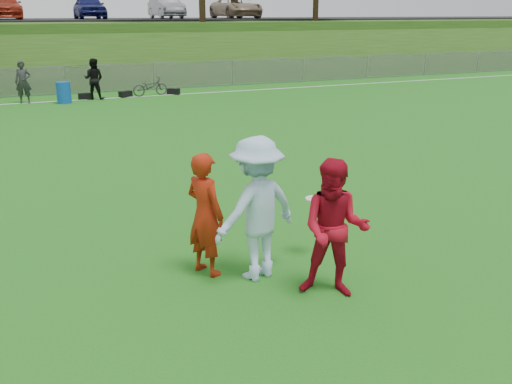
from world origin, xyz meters
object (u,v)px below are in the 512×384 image
bicycle (150,87)px  recycling_bin (64,93)px  frisbee (315,199)px  player_blue (257,209)px  player_red_center (335,229)px  player_red_left (205,214)px

bicycle → recycling_bin: bearing=95.4°
frisbee → bicycle: bearing=84.1°
recycling_bin → frisbee: bearing=-84.0°
player_blue → recycling_bin: bearing=-102.4°
player_red_center → frisbee: 1.27m
player_blue → recycling_bin: size_ratio=2.32×
bicycle → player_blue: bearing=165.8°
player_red_left → frisbee: bearing=-117.7°
player_red_left → bicycle: size_ratio=1.13×
player_blue → bicycle: player_blue is taller
recycling_bin → player_red_left: bearing=-89.5°
player_red_left → frisbee: 1.69m
player_red_left → player_red_center: player_red_center is taller
player_red_left → player_blue: (0.60, -0.39, 0.12)m
player_red_left → bicycle: (3.56, 17.92, -0.47)m
player_red_center → bicycle: size_ratio=1.17×
frisbee → player_red_left: bearing=177.4°
player_red_center → bicycle: bearing=118.5°
player_red_left → player_blue: player_blue is taller
frisbee → player_blue: bearing=-163.8°
player_red_center → bicycle: (2.26, 19.20, -0.50)m
player_red_center → player_blue: player_blue is taller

